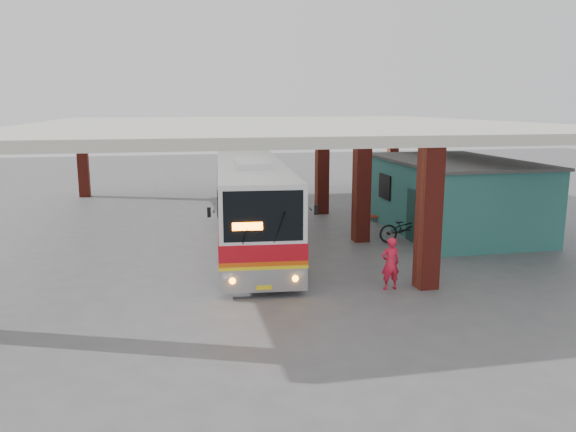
% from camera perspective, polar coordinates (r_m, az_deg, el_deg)
% --- Properties ---
extents(ground, '(90.00, 90.00, 0.00)m').
position_cam_1_polar(ground, '(19.26, 1.76, -5.04)').
color(ground, '#515154').
rests_on(ground, ground).
extents(brick_columns, '(20.10, 21.60, 4.35)m').
position_cam_1_polar(brick_columns, '(23.90, 2.34, 3.48)').
color(brick_columns, maroon).
rests_on(brick_columns, ground).
extents(canopy_roof, '(21.00, 23.00, 0.30)m').
position_cam_1_polar(canopy_roof, '(24.96, -0.56, 9.18)').
color(canopy_roof, beige).
rests_on(canopy_roof, brick_columns).
extents(shop_building, '(5.20, 8.20, 3.11)m').
position_cam_1_polar(shop_building, '(25.24, 16.39, 2.04)').
color(shop_building, '#2E7173').
rests_on(shop_building, ground).
extents(coach_bus, '(3.46, 12.08, 3.47)m').
position_cam_1_polar(coach_bus, '(21.31, -3.75, 1.29)').
color(coach_bus, white).
rests_on(coach_bus, ground).
extents(motorcycle, '(2.21, 0.78, 1.16)m').
position_cam_1_polar(motorcycle, '(22.85, 11.85, -1.18)').
color(motorcycle, black).
rests_on(motorcycle, ground).
extents(pedestrian, '(0.60, 0.41, 1.58)m').
position_cam_1_polar(pedestrian, '(16.90, 10.36, -4.77)').
color(pedestrian, red).
rests_on(pedestrian, ground).
extents(red_chair, '(0.46, 0.46, 0.83)m').
position_cam_1_polar(red_chair, '(26.70, 9.13, 0.27)').
color(red_chair, red).
rests_on(red_chair, ground).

